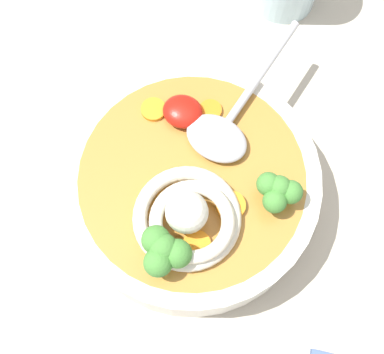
# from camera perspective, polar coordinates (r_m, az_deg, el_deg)

# --- Properties ---
(table_slab) EXTENTS (1.23, 1.23, 0.03)m
(table_slab) POSITION_cam_1_polar(r_m,az_deg,el_deg) (0.56, -0.28, -1.83)
(table_slab) COLOR #BCB29E
(table_slab) RESTS_ON ground
(soup_bowl) EXTENTS (0.24, 0.24, 0.07)m
(soup_bowl) POSITION_cam_1_polar(r_m,az_deg,el_deg) (0.51, -0.00, -1.26)
(soup_bowl) COLOR silver
(soup_bowl) RESTS_ON table_slab
(noodle_pile) EXTENTS (0.11, 0.10, 0.04)m
(noodle_pile) POSITION_cam_1_polar(r_m,az_deg,el_deg) (0.45, -0.41, -4.41)
(noodle_pile) COLOR silver
(noodle_pile) RESTS_ON soup_bowl
(soup_spoon) EXTENTS (0.07, 0.18, 0.02)m
(soup_spoon) POSITION_cam_1_polar(r_m,az_deg,el_deg) (0.49, 3.55, 5.47)
(soup_spoon) COLOR #B7B7BC
(soup_spoon) RESTS_ON soup_bowl
(chili_sauce_dollop) EXTENTS (0.04, 0.03, 0.02)m
(chili_sauce_dollop) POSITION_cam_1_polar(r_m,az_deg,el_deg) (0.50, -1.02, 7.14)
(chili_sauce_dollop) COLOR #B2190F
(chili_sauce_dollop) RESTS_ON soup_bowl
(broccoli_floret_front) EXTENTS (0.04, 0.04, 0.03)m
(broccoli_floret_front) POSITION_cam_1_polar(r_m,az_deg,el_deg) (0.46, 9.34, -1.61)
(broccoli_floret_front) COLOR #7A9E60
(broccoli_floret_front) RESTS_ON soup_bowl
(broccoli_floret_far) EXTENTS (0.05, 0.04, 0.04)m
(broccoli_floret_far) POSITION_cam_1_polar(r_m,az_deg,el_deg) (0.44, -3.18, -8.01)
(broccoli_floret_far) COLOR #7A9E60
(broccoli_floret_far) RESTS_ON soup_bowl
(carrot_slice_beside_noodles) EXTENTS (0.02, 0.02, 0.00)m
(carrot_slice_beside_noodles) POSITION_cam_1_polar(r_m,az_deg,el_deg) (0.50, 1.98, 7.29)
(carrot_slice_beside_noodles) COLOR orange
(carrot_slice_beside_noodles) RESTS_ON soup_bowl
(carrot_slice_left) EXTENTS (0.02, 0.02, 0.01)m
(carrot_slice_left) POSITION_cam_1_polar(r_m,az_deg,el_deg) (0.46, 0.53, -7.34)
(carrot_slice_left) COLOR orange
(carrot_slice_left) RESTS_ON soup_bowl
(carrot_slice_beside_chili) EXTENTS (0.03, 0.03, 0.01)m
(carrot_slice_beside_chili) POSITION_cam_1_polar(r_m,az_deg,el_deg) (0.47, 4.25, -3.12)
(carrot_slice_beside_chili) COLOR orange
(carrot_slice_beside_chili) RESTS_ON soup_bowl
(carrot_slice_extra_b) EXTENTS (0.02, 0.02, 0.00)m
(carrot_slice_extra_b) POSITION_cam_1_polar(r_m,az_deg,el_deg) (0.51, -4.22, 7.35)
(carrot_slice_extra_b) COLOR orange
(carrot_slice_extra_b) RESTS_ON soup_bowl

